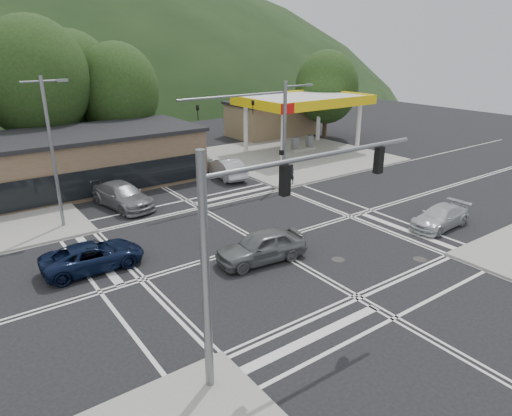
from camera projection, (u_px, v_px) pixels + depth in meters
ground at (262, 243)px, 25.84m from camera, size 120.00×120.00×0.00m
sidewalk_ne at (293, 155)px, 45.48m from camera, size 16.00×16.00×0.15m
gas_station_canopy at (304, 102)px, 45.62m from camera, size 12.32×8.34×5.75m
convenience_store at (272, 119)px, 55.22m from camera, size 10.00×6.00×3.80m
commercial_row at (39, 167)px, 33.71m from camera, size 24.00×8.00×4.00m
hill_north at (4, 97)px, 94.40m from camera, size 252.00×126.00×140.00m
tree_n_b at (35, 79)px, 38.15m from camera, size 9.00×9.00×12.98m
tree_n_c at (118, 90)px, 42.44m from camera, size 7.60×7.60×10.87m
tree_n_e at (72, 82)px, 43.62m from camera, size 8.40×8.40×11.98m
tree_ne at (327, 87)px, 52.25m from camera, size 7.20×7.20×9.99m
streetlight_nw at (53, 147)px, 26.32m from camera, size 2.50×0.25×9.00m
signal_mast_ne at (272, 122)px, 34.16m from camera, size 11.65×0.30×8.00m
signal_mast_sw at (255, 232)px, 14.32m from camera, size 9.14×0.28×8.00m
car_blue_west at (93, 256)px, 22.73m from camera, size 5.01×2.39×1.38m
car_grey_center at (261, 246)px, 23.51m from camera, size 5.00×2.45×1.64m
car_silver_east at (440, 217)px, 27.89m from camera, size 4.62×2.08×1.31m
car_queue_a at (226, 168)px, 38.08m from camera, size 2.39×5.18×1.64m
car_queue_b at (198, 158)px, 41.87m from camera, size 2.27×4.38×1.42m
car_northbound at (122, 195)px, 31.28m from camera, size 3.21×5.94×1.63m
pedestrian at (291, 174)px, 35.84m from camera, size 0.60×0.40×1.61m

